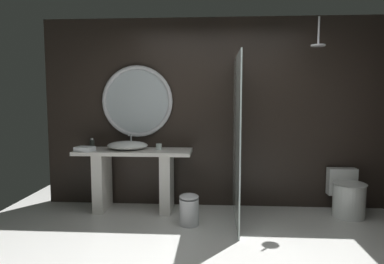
# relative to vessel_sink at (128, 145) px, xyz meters

# --- Properties ---
(back_wall_panel) EXTENTS (4.80, 0.10, 2.60)m
(back_wall_panel) POSITION_rel_vessel_sink_xyz_m (1.18, 0.31, 0.42)
(back_wall_panel) COLOR black
(back_wall_panel) RESTS_ON ground_plane
(vanity_counter) EXTENTS (1.54, 0.53, 0.83)m
(vanity_counter) POSITION_rel_vessel_sink_xyz_m (0.09, -0.02, -0.38)
(vanity_counter) COLOR silver
(vanity_counter) RESTS_ON ground_plane
(vessel_sink) EXTENTS (0.54, 0.45, 0.19)m
(vessel_sink) POSITION_rel_vessel_sink_xyz_m (0.00, 0.00, 0.00)
(vessel_sink) COLOR white
(vessel_sink) RESTS_ON vanity_counter
(tumbler_cup) EXTENTS (0.08, 0.08, 0.08)m
(tumbler_cup) POSITION_rel_vessel_sink_xyz_m (0.42, 0.02, -0.02)
(tumbler_cup) COLOR silver
(tumbler_cup) RESTS_ON vanity_counter
(soap_dispenser) EXTENTS (0.07, 0.07, 0.15)m
(soap_dispenser) POSITION_rel_vessel_sink_xyz_m (-0.48, -0.01, 0.01)
(soap_dispenser) COLOR #282D28
(soap_dispenser) RESTS_ON vanity_counter
(round_wall_mirror) EXTENTS (0.99, 0.06, 0.99)m
(round_wall_mirror) POSITION_rel_vessel_sink_xyz_m (0.09, 0.22, 0.59)
(round_wall_mirror) COLOR silver
(shower_glass_panel) EXTENTS (0.02, 1.21, 2.03)m
(shower_glass_panel) POSITION_rel_vessel_sink_xyz_m (1.43, -0.34, 0.13)
(shower_glass_panel) COLOR silver
(shower_glass_panel) RESTS_ON ground_plane
(rain_shower_head) EXTENTS (0.18, 0.18, 0.36)m
(rain_shower_head) POSITION_rel_vessel_sink_xyz_m (2.42, -0.13, 1.31)
(rain_shower_head) COLOR silver
(toilet) EXTENTS (0.41, 0.57, 0.58)m
(toilet) POSITION_rel_vessel_sink_xyz_m (2.88, -0.05, -0.62)
(toilet) COLOR white
(toilet) RESTS_ON ground_plane
(waste_bin) EXTENTS (0.23, 0.23, 0.38)m
(waste_bin) POSITION_rel_vessel_sink_xyz_m (0.87, -0.52, -0.69)
(waste_bin) COLOR silver
(waste_bin) RESTS_ON ground_plane
(folded_hand_towel) EXTENTS (0.26, 0.22, 0.06)m
(folded_hand_towel) POSITION_rel_vessel_sink_xyz_m (-0.52, -0.19, -0.03)
(folded_hand_towel) COLOR white
(folded_hand_towel) RESTS_ON vanity_counter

